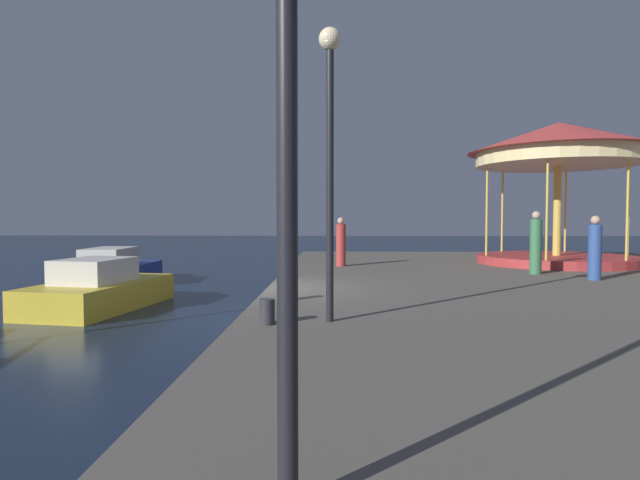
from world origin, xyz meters
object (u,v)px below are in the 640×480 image
Objects in this scene: motorboat_blue at (115,271)px; person_far_corner at (341,243)px; person_mid_promenade at (595,250)px; person_near_carousel at (536,245)px; bollard_south at (285,291)px; motorboat_yellow at (99,290)px; bollard_center at (267,312)px; carousel at (558,159)px; lamp_post_mid_promenade at (330,124)px.

person_far_corner is (8.39, -0.92, 1.08)m from motorboat_blue.
person_mid_promenade reaches higher than person_far_corner.
person_near_carousel is at bearing -22.37° from person_far_corner.
bollard_south is 8.68m from person_near_carousel.
person_far_corner is (6.60, 4.14, 1.07)m from motorboat_yellow.
person_far_corner reaches higher than bollard_center.
carousel is 13.49m from lamp_post_mid_promenade.
bollard_south is (7.20, -8.43, 0.48)m from motorboat_blue.
carousel is (14.50, 5.30, 4.08)m from motorboat_yellow.
motorboat_blue is 15.93m from person_mid_promenade.
carousel reaches higher than motorboat_blue.
lamp_post_mid_promenade is 2.49× the size of person_near_carousel.
person_near_carousel reaches higher than person_mid_promenade.
person_far_corner is at bearing 32.09° from motorboat_yellow.
bollard_center is at bearing -46.72° from motorboat_yellow.
motorboat_blue is 12.90m from bollard_center.
carousel is at bearing 8.38° from person_far_corner.
motorboat_yellow is at bearing -178.62° from person_mid_promenade.
motorboat_yellow is 15.97m from carousel.
bollard_center is 1.00× the size of bollard_south.
motorboat_blue is 2.99× the size of person_mid_promenade.
person_mid_promenade reaches higher than motorboat_yellow.
person_near_carousel is (14.16, -3.29, 1.16)m from motorboat_blue.
bollard_south is 8.81m from person_mid_promenade.
bollard_center is at bearing -164.57° from lamp_post_mid_promenade.
motorboat_yellow is 7.82m from bollard_center.
bollard_center is at bearing -56.37° from motorboat_blue.
carousel is 1.37× the size of lamp_post_mid_promenade.
motorboat_yellow is 11.58× the size of bollard_center.
bollard_center is at bearing -97.25° from person_far_corner.
person_mid_promenade is at bearing -17.32° from motorboat_blue.
motorboat_blue is at bearing 130.48° from bollard_south.
lamp_post_mid_promenade reaches higher than bollard_south.
carousel is 3.42× the size of person_near_carousel.
bollard_center is 9.92m from person_far_corner.
carousel reaches higher than lamp_post_mid_promenade.
lamp_post_mid_promenade is (6.32, -5.41, 3.43)m from motorboat_yellow.
carousel reaches higher than bollard_center.
person_near_carousel is (7.02, 7.44, 0.68)m from bollard_center.
lamp_post_mid_promenade is 11.66× the size of bollard_center.
person_near_carousel is at bearing -13.09° from motorboat_blue.
motorboat_yellow is 9.00m from lamp_post_mid_promenade.
person_far_corner is at bearing 82.75° from bollard_center.
motorboat_blue is 3.06× the size of person_far_corner.
person_near_carousel is at bearing 125.08° from person_mid_promenade.
motorboat_blue is at bearing -179.13° from carousel.
motorboat_yellow is at bearing 139.44° from lamp_post_mid_promenade.
person_mid_promenade reaches higher than bollard_south.
lamp_post_mid_promenade is (-8.17, -10.71, -0.65)m from carousel.
lamp_post_mid_promenade is at bearing -130.12° from person_near_carousel.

